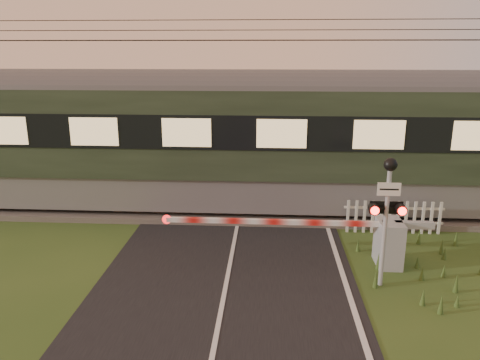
{
  "coord_description": "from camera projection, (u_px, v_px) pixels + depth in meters",
  "views": [
    {
      "loc": [
        0.94,
        -8.53,
        5.22
      ],
      "look_at": [
        0.19,
        3.2,
        1.94
      ],
      "focal_mm": 35.0,
      "sensor_mm": 36.0,
      "label": 1
    }
  ],
  "objects": [
    {
      "name": "crossing_signal",
      "position": [
        387.0,
        200.0,
        10.2
      ],
      "size": [
        0.76,
        0.34,
        2.99
      ],
      "color": "gray",
      "rests_on": "ground"
    },
    {
      "name": "overhead_wires",
      "position": [
        241.0,
        33.0,
        14.37
      ],
      "size": [
        120.0,
        0.62,
        0.62
      ],
      "color": "black",
      "rests_on": "ground"
    },
    {
      "name": "road",
      "position": [
        221.0,
        317.0,
        9.43
      ],
      "size": [
        6.0,
        140.0,
        0.03
      ],
      "color": "black",
      "rests_on": "ground"
    },
    {
      "name": "ground",
      "position": [
        221.0,
        311.0,
        9.66
      ],
      "size": [
        160.0,
        160.0,
        0.0
      ],
      "primitive_type": "plane",
      "color": "#2E4B1D",
      "rests_on": "ground"
    },
    {
      "name": "track_bed",
      "position": [
        241.0,
        207.0,
        15.89
      ],
      "size": [
        140.0,
        3.4,
        0.39
      ],
      "color": "#47423D",
      "rests_on": "ground"
    },
    {
      "name": "picket_fence",
      "position": [
        394.0,
        217.0,
        13.67
      ],
      "size": [
        2.89,
        0.08,
        0.98
      ],
      "color": "silver",
      "rests_on": "ground"
    },
    {
      "name": "boom_gate",
      "position": [
        377.0,
        240.0,
        11.63
      ],
      "size": [
        6.74,
        0.89,
        1.19
      ],
      "color": "gray",
      "rests_on": "ground"
    }
  ]
}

